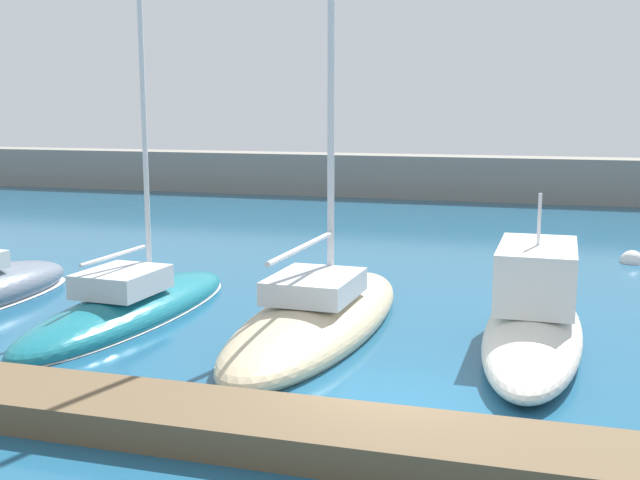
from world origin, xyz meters
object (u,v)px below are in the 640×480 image
object	(u,v)px
sailboat_teal_second	(130,307)
sailboat_sand_third	(319,313)
motorboat_ivory_fourth	(534,316)
mooring_buoy_white	(632,263)

from	to	relation	value
sailboat_teal_second	sailboat_sand_third	xyz separation A→B (m)	(4.95, 0.28, 0.14)
motorboat_ivory_fourth	sailboat_teal_second	bearing A→B (deg)	93.41
sailboat_teal_second	mooring_buoy_white	distance (m)	17.25
sailboat_sand_third	mooring_buoy_white	distance (m)	13.69
motorboat_ivory_fourth	mooring_buoy_white	xyz separation A→B (m)	(3.01, 10.87, -0.68)
mooring_buoy_white	sailboat_sand_third	bearing A→B (deg)	-125.93
sailboat_sand_third	sailboat_teal_second	bearing A→B (deg)	95.15
motorboat_ivory_fourth	mooring_buoy_white	world-z (taller)	motorboat_ivory_fourth
sailboat_sand_third	motorboat_ivory_fourth	size ratio (longest dim) A/B	2.29
sailboat_teal_second	sailboat_sand_third	world-z (taller)	sailboat_sand_third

